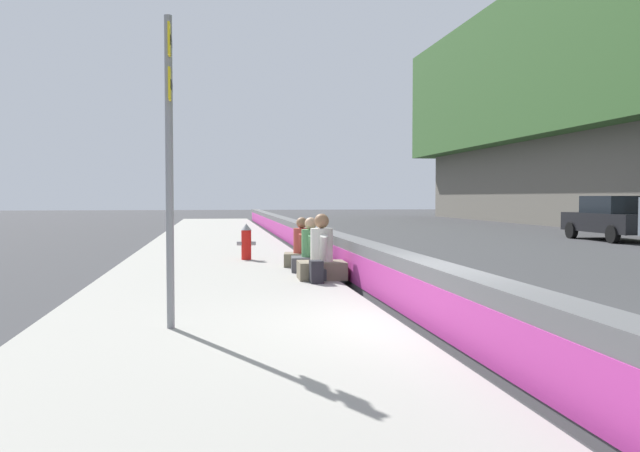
{
  "coord_description": "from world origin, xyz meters",
  "views": [
    {
      "loc": [
        -7.71,
        2.68,
        1.66
      ],
      "look_at": [
        8.4,
        0.15,
        0.96
      ],
      "focal_mm": 37.59,
      "sensor_mm": 36.0,
      "label": 1
    }
  ],
  "objects_px": {
    "route_sign_post": "(170,150)",
    "seated_person_foreground": "(322,259)",
    "backpack": "(317,272)",
    "seated_person_rear": "(302,251)",
    "seated_person_middle": "(311,254)",
    "parked_car_fourth": "(613,218)",
    "fire_hydrant": "(246,241)"
  },
  "relations": [
    {
      "from": "route_sign_post",
      "to": "seated_person_foreground",
      "type": "bearing_deg",
      "value": -29.6
    },
    {
      "from": "route_sign_post",
      "to": "backpack",
      "type": "bearing_deg",
      "value": -31.25
    },
    {
      "from": "seated_person_rear",
      "to": "backpack",
      "type": "distance_m",
      "value": 2.92
    },
    {
      "from": "seated_person_middle",
      "to": "parked_car_fourth",
      "type": "distance_m",
      "value": 16.41
    },
    {
      "from": "fire_hydrant",
      "to": "backpack",
      "type": "bearing_deg",
      "value": -167.5
    },
    {
      "from": "seated_person_middle",
      "to": "route_sign_post",
      "type": "bearing_deg",
      "value": 156.55
    },
    {
      "from": "backpack",
      "to": "seated_person_middle",
      "type": "bearing_deg",
      "value": -4.82
    },
    {
      "from": "seated_person_middle",
      "to": "parked_car_fourth",
      "type": "bearing_deg",
      "value": -52.81
    },
    {
      "from": "route_sign_post",
      "to": "backpack",
      "type": "xyz_separation_m",
      "value": [
        3.78,
        -2.29,
        -1.88
      ]
    },
    {
      "from": "seated_person_foreground",
      "to": "seated_person_middle",
      "type": "xyz_separation_m",
      "value": [
        1.3,
        0.02,
        -0.03
      ]
    },
    {
      "from": "seated_person_foreground",
      "to": "seated_person_middle",
      "type": "relative_size",
      "value": 1.1
    },
    {
      "from": "seated_person_middle",
      "to": "seated_person_foreground",
      "type": "bearing_deg",
      "value": -179.19
    },
    {
      "from": "route_sign_post",
      "to": "seated_person_middle",
      "type": "height_order",
      "value": "route_sign_post"
    },
    {
      "from": "fire_hydrant",
      "to": "seated_person_foreground",
      "type": "distance_m",
      "value": 4.26
    },
    {
      "from": "route_sign_post",
      "to": "backpack",
      "type": "distance_m",
      "value": 4.8
    },
    {
      "from": "parked_car_fourth",
      "to": "seated_person_rear",
      "type": "bearing_deg",
      "value": 124.06
    },
    {
      "from": "seated_person_foreground",
      "to": "seated_person_rear",
      "type": "relative_size",
      "value": 1.13
    },
    {
      "from": "seated_person_foreground",
      "to": "seated_person_middle",
      "type": "height_order",
      "value": "seated_person_foreground"
    },
    {
      "from": "seated_person_foreground",
      "to": "fire_hydrant",
      "type": "bearing_deg",
      "value": 16.46
    },
    {
      "from": "fire_hydrant",
      "to": "parked_car_fourth",
      "type": "relative_size",
      "value": 0.19
    },
    {
      "from": "route_sign_post",
      "to": "fire_hydrant",
      "type": "bearing_deg",
      "value": -8.5
    },
    {
      "from": "seated_person_middle",
      "to": "seated_person_rear",
      "type": "bearing_deg",
      "value": 2.75
    },
    {
      "from": "fire_hydrant",
      "to": "backpack",
      "type": "distance_m",
      "value": 4.77
    },
    {
      "from": "fire_hydrant",
      "to": "seated_person_foreground",
      "type": "bearing_deg",
      "value": -163.54
    },
    {
      "from": "fire_hydrant",
      "to": "seated_person_foreground",
      "type": "relative_size",
      "value": 0.72
    },
    {
      "from": "seated_person_middle",
      "to": "seated_person_rear",
      "type": "distance_m",
      "value": 1.05
    },
    {
      "from": "seated_person_foreground",
      "to": "parked_car_fourth",
      "type": "bearing_deg",
      "value": -49.31
    },
    {
      "from": "seated_person_middle",
      "to": "fire_hydrant",
      "type": "bearing_deg",
      "value": 23.14
    },
    {
      "from": "backpack",
      "to": "seated_person_rear",
      "type": "bearing_deg",
      "value": -2.1
    },
    {
      "from": "backpack",
      "to": "parked_car_fourth",
      "type": "relative_size",
      "value": 0.09
    },
    {
      "from": "seated_person_rear",
      "to": "parked_car_fourth",
      "type": "bearing_deg",
      "value": -55.94
    },
    {
      "from": "route_sign_post",
      "to": "seated_person_rear",
      "type": "height_order",
      "value": "route_sign_post"
    }
  ]
}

